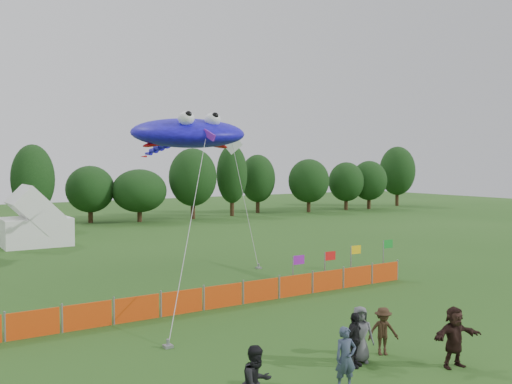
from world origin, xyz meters
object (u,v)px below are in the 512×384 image
tent_right (35,223)px  barrier_fence (223,296)px  spectator_e (360,334)px  stingray_kite (185,134)px  spectator_d (354,340)px  spectator_a (346,358)px  spectator_c (383,331)px  spectator_b (257,384)px  spectator_f (454,337)px

tent_right → barrier_fence: tent_right is taller
spectator_e → stingray_kite: size_ratio=0.08×
spectator_d → stingray_kite: (2.72, 17.59, 7.24)m
spectator_a → stingray_kite: (4.13, 18.76, 7.21)m
spectator_a → spectator_c: bearing=41.7°
spectator_b → spectator_d: size_ratio=1.12×
stingray_kite → spectator_b: bearing=-111.0°
spectator_d → barrier_fence: bearing=68.1°
barrier_fence → stingray_kite: (2.54, 8.95, 7.60)m
spectator_f → spectator_c: bearing=127.4°
spectator_b → spectator_e: (5.11, 1.79, -0.06)m
barrier_fence → spectator_c: size_ratio=13.73×
spectator_c → spectator_a: bearing=-125.8°
spectator_b → spectator_c: 6.50m
spectator_e → spectator_f: (2.14, -1.96, 0.06)m
spectator_b → barrier_fence: bearing=52.3°
tent_right → barrier_fence: (2.90, -24.10, -1.28)m
spectator_b → spectator_f: (7.25, -0.17, -0.00)m
spectator_d → spectator_e: bearing=6.7°
tent_right → spectator_f: tent_right is taller
spectator_a → stingray_kite: size_ratio=0.08×
spectator_c → spectator_e: 1.12m
barrier_fence → spectator_e: 8.41m
barrier_fence → stingray_kite: stingray_kite is taller
tent_right → stingray_kite: stingray_kite is taller
spectator_b → stingray_kite: (7.36, 19.14, 7.14)m
spectator_c → spectator_e: spectator_e is taller
spectator_d → spectator_f: (2.61, -1.72, 0.10)m
tent_right → spectator_d: bearing=-85.2°
tent_right → spectator_b: tent_right is taller
spectator_a → spectator_b: 3.26m
tent_right → spectator_c: bearing=-82.4°
spectator_d → spectator_c: bearing=-9.3°
spectator_b → spectator_f: size_ratio=1.00×
spectator_e → spectator_a: bearing=-116.9°
stingray_kite → spectator_d: bearing=-98.8°
barrier_fence → spectator_e: spectator_e is taller
spectator_c → spectator_f: bearing=-35.6°
tent_right → spectator_c: 32.72m
spectator_f → stingray_kite: (0.11, 19.31, 7.14)m
spectator_b → spectator_f: bearing=-13.7°
spectator_c → stingray_kite: stingray_kite is taller
spectator_a → spectator_e: 2.34m
tent_right → spectator_d: tent_right is taller
tent_right → spectator_e: bearing=-84.4°
spectator_c → spectator_e: size_ratio=0.89×
tent_right → spectator_a: tent_right is taller
spectator_f → spectator_d: bearing=157.2°
spectator_a → spectator_b: (-3.24, -0.38, 0.07)m
spectator_e → stingray_kite: 18.92m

